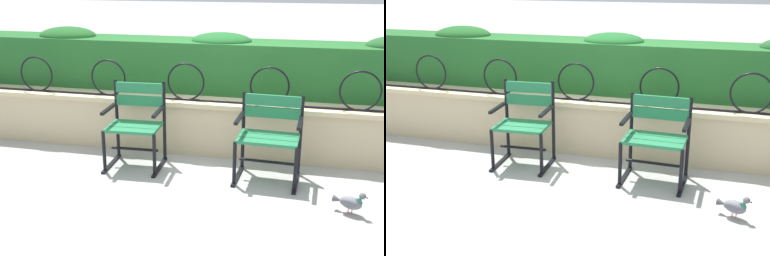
% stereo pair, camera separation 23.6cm
% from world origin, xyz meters
% --- Properties ---
extents(ground_plane, '(60.00, 60.00, 0.00)m').
position_xyz_m(ground_plane, '(0.00, 0.00, 0.00)').
color(ground_plane, '#9E9E99').
extents(stone_wall, '(7.47, 0.41, 0.61)m').
position_xyz_m(stone_wall, '(0.00, 0.96, 0.31)').
color(stone_wall, '#C6B289').
rests_on(stone_wall, ground).
extents(iron_arch_fence, '(6.93, 0.02, 0.42)m').
position_xyz_m(iron_arch_fence, '(-0.22, 0.89, 0.79)').
color(iron_arch_fence, black).
rests_on(iron_arch_fence, stone_wall).
extents(hedge_row, '(7.32, 0.61, 0.72)m').
position_xyz_m(hedge_row, '(0.04, 1.44, 0.94)').
color(hedge_row, '#236028').
rests_on(hedge_row, stone_wall).
extents(park_chair_left, '(0.59, 0.55, 0.88)m').
position_xyz_m(park_chair_left, '(-0.67, 0.42, 0.46)').
color(park_chair_left, '#237547').
rests_on(park_chair_left, ground).
extents(park_chair_right, '(0.64, 0.55, 0.82)m').
position_xyz_m(park_chair_right, '(0.71, 0.39, 0.46)').
color(park_chair_right, '#237547').
rests_on(park_chair_right, ground).
extents(pigeon_near_chairs, '(0.28, 0.18, 0.22)m').
position_xyz_m(pigeon_near_chairs, '(1.46, -0.21, 0.11)').
color(pigeon_near_chairs, slate).
rests_on(pigeon_near_chairs, ground).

